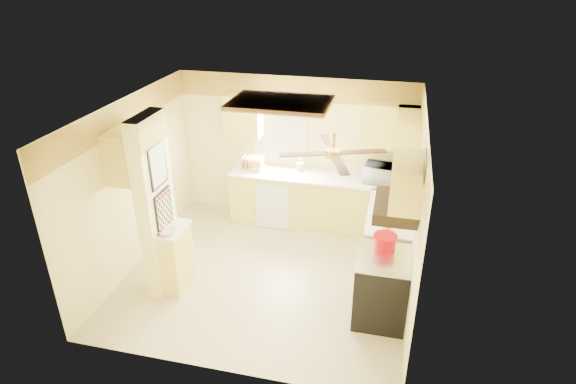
% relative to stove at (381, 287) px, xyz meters
% --- Properties ---
extents(floor, '(4.00, 4.00, 0.00)m').
position_rel_stove_xyz_m(floor, '(-1.67, 0.55, -0.46)').
color(floor, '#C6B489').
rests_on(floor, ground).
extents(ceiling, '(4.00, 4.00, 0.00)m').
position_rel_stove_xyz_m(ceiling, '(-1.67, 0.55, 2.04)').
color(ceiling, white).
rests_on(ceiling, wall_back).
extents(wall_back, '(4.00, 0.00, 4.00)m').
position_rel_stove_xyz_m(wall_back, '(-1.67, 2.45, 0.79)').
color(wall_back, '#FFED9B').
rests_on(wall_back, floor).
extents(wall_front, '(4.00, 0.00, 4.00)m').
position_rel_stove_xyz_m(wall_front, '(-1.67, -1.35, 0.79)').
color(wall_front, '#FFED9B').
rests_on(wall_front, floor).
extents(wall_left, '(0.00, 3.80, 3.80)m').
position_rel_stove_xyz_m(wall_left, '(-3.67, 0.55, 0.79)').
color(wall_left, '#FFED9B').
rests_on(wall_left, floor).
extents(wall_right, '(0.00, 3.80, 3.80)m').
position_rel_stove_xyz_m(wall_right, '(0.33, 0.55, 0.79)').
color(wall_right, '#FFED9B').
rests_on(wall_right, floor).
extents(wallpaper_border, '(4.00, 0.02, 0.40)m').
position_rel_stove_xyz_m(wallpaper_border, '(-1.67, 2.43, 1.84)').
color(wallpaper_border, '#FFE04B').
rests_on(wallpaper_border, wall_back).
extents(partition_column, '(0.20, 0.70, 2.50)m').
position_rel_stove_xyz_m(partition_column, '(-3.02, 0.00, 0.79)').
color(partition_column, '#FFED9B').
rests_on(partition_column, floor).
extents(partition_ledge, '(0.25, 0.55, 0.90)m').
position_rel_stove_xyz_m(partition_ledge, '(-2.80, 0.00, -0.01)').
color(partition_ledge, '#FEEB64').
rests_on(partition_ledge, floor).
extents(ledge_top, '(0.28, 0.58, 0.04)m').
position_rel_stove_xyz_m(ledge_top, '(-2.80, 0.00, 0.46)').
color(ledge_top, white).
rests_on(ledge_top, partition_ledge).
extents(lower_cabinets_back, '(3.00, 0.60, 0.90)m').
position_rel_stove_xyz_m(lower_cabinets_back, '(-1.17, 2.15, -0.01)').
color(lower_cabinets_back, '#FEEB64').
rests_on(lower_cabinets_back, floor).
extents(lower_cabinets_right, '(0.60, 1.40, 0.90)m').
position_rel_stove_xyz_m(lower_cabinets_right, '(0.03, 1.15, -0.01)').
color(lower_cabinets_right, '#FEEB64').
rests_on(lower_cabinets_right, floor).
extents(countertop_back, '(3.04, 0.64, 0.04)m').
position_rel_stove_xyz_m(countertop_back, '(-1.17, 2.14, 0.46)').
color(countertop_back, white).
rests_on(countertop_back, lower_cabinets_back).
extents(countertop_right, '(0.64, 1.44, 0.04)m').
position_rel_stove_xyz_m(countertop_right, '(0.02, 1.15, 0.46)').
color(countertop_right, white).
rests_on(countertop_right, lower_cabinets_right).
extents(dishwasher_panel, '(0.58, 0.02, 0.80)m').
position_rel_stove_xyz_m(dishwasher_panel, '(-1.92, 1.84, -0.03)').
color(dishwasher_panel, white).
rests_on(dishwasher_panel, lower_cabinets_back).
extents(window, '(0.92, 0.02, 1.02)m').
position_rel_stove_xyz_m(window, '(-1.92, 2.44, 1.09)').
color(window, white).
rests_on(window, wall_back).
extents(upper_cab_back_left, '(0.60, 0.35, 0.70)m').
position_rel_stove_xyz_m(upper_cab_back_left, '(-2.52, 2.27, 1.39)').
color(upper_cab_back_left, '#FEEB64').
rests_on(upper_cab_back_left, wall_back).
extents(upper_cab_back_right, '(0.90, 0.35, 0.70)m').
position_rel_stove_xyz_m(upper_cab_back_right, '(-0.12, 2.27, 1.39)').
color(upper_cab_back_right, '#FEEB64').
rests_on(upper_cab_back_right, wall_back).
extents(upper_cab_right, '(0.35, 1.00, 0.70)m').
position_rel_stove_xyz_m(upper_cab_right, '(0.16, 1.80, 1.39)').
color(upper_cab_right, '#FEEB64').
rests_on(upper_cab_right, wall_right).
extents(upper_cab_left_wall, '(0.35, 0.75, 0.70)m').
position_rel_stove_xyz_m(upper_cab_left_wall, '(-3.49, 0.30, 1.39)').
color(upper_cab_left_wall, '#FEEB64').
rests_on(upper_cab_left_wall, wall_left).
extents(upper_cab_over_stove, '(0.35, 0.76, 0.52)m').
position_rel_stove_xyz_m(upper_cab_over_stove, '(0.16, 0.00, 1.49)').
color(upper_cab_over_stove, '#FEEB64').
rests_on(upper_cab_over_stove, wall_right).
extents(stove, '(0.68, 0.77, 0.92)m').
position_rel_stove_xyz_m(stove, '(0.00, 0.00, 0.00)').
color(stove, black).
rests_on(stove, floor).
extents(range_hood, '(0.50, 0.76, 0.14)m').
position_rel_stove_xyz_m(range_hood, '(0.07, 0.00, 1.16)').
color(range_hood, black).
rests_on(range_hood, upper_cab_over_stove).
extents(poster_menu, '(0.02, 0.42, 0.57)m').
position_rel_stove_xyz_m(poster_menu, '(-2.91, 0.00, 1.39)').
color(poster_menu, black).
rests_on(poster_menu, partition_column).
extents(poster_nashville, '(0.02, 0.42, 0.57)m').
position_rel_stove_xyz_m(poster_nashville, '(-2.91, 0.00, 0.74)').
color(poster_nashville, black).
rests_on(poster_nashville, partition_column).
extents(ceiling_light_panel, '(1.35, 0.95, 0.06)m').
position_rel_stove_xyz_m(ceiling_light_panel, '(-1.57, 1.05, 2.00)').
color(ceiling_light_panel, brown).
rests_on(ceiling_light_panel, ceiling).
extents(ceiling_fan, '(1.15, 1.15, 0.26)m').
position_rel_stove_xyz_m(ceiling_fan, '(-0.67, -0.15, 1.83)').
color(ceiling_fan, gold).
rests_on(ceiling_fan, ceiling).
extents(vent_grate, '(0.02, 0.40, 0.25)m').
position_rel_stove_xyz_m(vent_grate, '(0.31, -0.35, 1.84)').
color(vent_grate, black).
rests_on(vent_grate, wall_right).
extents(microwave, '(0.58, 0.44, 0.30)m').
position_rel_stove_xyz_m(microwave, '(-0.18, 2.14, 0.63)').
color(microwave, white).
rests_on(microwave, countertop_back).
extents(bowl, '(0.31, 0.31, 0.06)m').
position_rel_stove_xyz_m(bowl, '(-2.83, -0.14, 0.51)').
color(bowl, white).
rests_on(bowl, ledge_top).
extents(dutch_oven, '(0.30, 0.30, 0.20)m').
position_rel_stove_xyz_m(dutch_oven, '(-0.01, 0.19, 0.56)').
color(dutch_oven, '#BD0611').
rests_on(dutch_oven, stove).
extents(kettle, '(0.14, 0.14, 0.22)m').
position_rel_stove_xyz_m(kettle, '(0.00, 0.58, 0.58)').
color(kettle, silver).
rests_on(kettle, countertop_right).
extents(dish_rack, '(0.40, 0.32, 0.21)m').
position_rel_stove_xyz_m(dish_rack, '(-2.36, 2.18, 0.56)').
color(dish_rack, '#D9AD7D').
rests_on(dish_rack, countertop_back).
extents(utensil_crock, '(0.11, 0.11, 0.22)m').
position_rel_stove_xyz_m(utensil_crock, '(-1.55, 2.29, 0.55)').
color(utensil_crock, white).
rests_on(utensil_crock, countertop_back).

